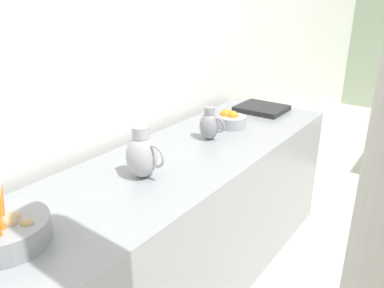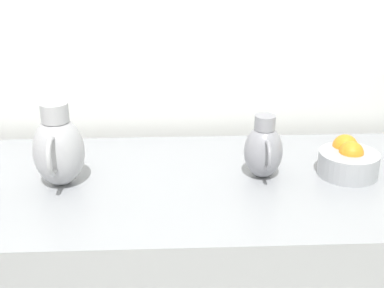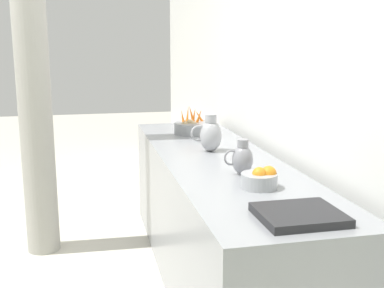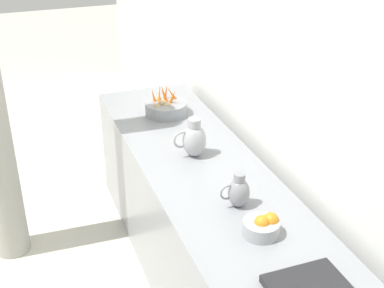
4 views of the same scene
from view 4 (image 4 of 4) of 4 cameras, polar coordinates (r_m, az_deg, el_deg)
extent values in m
cube|color=white|center=(2.76, 14.50, 5.90)|extent=(0.10, 9.20, 3.00)
cube|color=gray|center=(3.46, 1.21, -8.72)|extent=(0.72, 2.77, 0.86)
cylinder|color=gray|center=(3.92, -2.79, 3.83)|extent=(0.31, 0.31, 0.09)
torus|color=gray|center=(3.93, -2.77, 3.31)|extent=(0.18, 0.18, 0.01)
cone|color=orange|center=(3.87, -2.12, 4.97)|extent=(0.07, 0.09, 0.15)
cone|color=orange|center=(3.90, -2.99, 5.24)|extent=(0.08, 0.05, 0.17)
cone|color=orange|center=(3.95, -2.16, 5.36)|extent=(0.09, 0.04, 0.12)
cone|color=orange|center=(3.92, -4.13, 5.07)|extent=(0.05, 0.06, 0.12)
cone|color=orange|center=(3.90, -3.52, 5.20)|extent=(0.06, 0.06, 0.17)
cone|color=orange|center=(3.96, -2.83, 5.45)|extent=(0.05, 0.03, 0.14)
ellipsoid|color=tan|center=(3.87, -2.66, 4.18)|extent=(0.05, 0.05, 0.04)
ellipsoid|color=tan|center=(3.97, -3.61, 4.79)|extent=(0.05, 0.04, 0.04)
ellipsoid|color=tan|center=(3.84, -3.74, 4.00)|extent=(0.05, 0.05, 0.04)
ellipsoid|color=tan|center=(3.89, -3.15, 4.38)|extent=(0.06, 0.05, 0.05)
cylinder|color=#9EA0A5|center=(2.67, 7.39, -8.89)|extent=(0.19, 0.19, 0.07)
sphere|color=orange|center=(2.67, 8.43, -8.07)|extent=(0.08, 0.08, 0.08)
sphere|color=orange|center=(2.65, 7.48, -8.35)|extent=(0.08, 0.08, 0.08)
ellipsoid|color=#A3A3A8|center=(3.31, 0.27, 0.36)|extent=(0.15, 0.15, 0.21)
cylinder|color=#A3A3A8|center=(3.26, 0.27, 2.25)|extent=(0.08, 0.08, 0.06)
torus|color=#A3A3A8|center=(3.27, -1.07, 0.45)|extent=(0.11, 0.01, 0.11)
ellipsoid|color=gray|center=(2.84, 5.02, -5.20)|extent=(0.12, 0.12, 0.16)
cylinder|color=gray|center=(2.79, 5.10, -3.56)|extent=(0.06, 0.06, 0.04)
torus|color=gray|center=(2.81, 3.84, -5.18)|extent=(0.09, 0.01, 0.09)
camera|label=1|loc=(4.04, -22.43, 14.25)|focal=35.95mm
camera|label=2|loc=(2.62, -26.99, 4.10)|focal=48.16mm
camera|label=3|loc=(0.97, 54.10, -66.30)|focal=44.66mm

